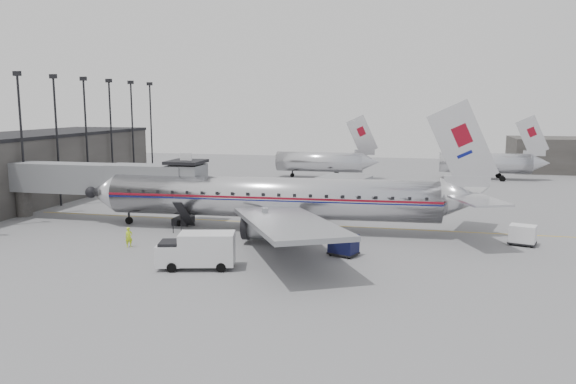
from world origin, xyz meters
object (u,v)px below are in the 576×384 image
airliner (280,198)px  service_van (197,250)px  ramp_worker (129,237)px  baggage_cart_navy (344,244)px  baggage_cart_white (523,234)px

airliner → service_van: 14.01m
airliner → ramp_worker: 14.28m
baggage_cart_navy → baggage_cart_white: baggage_cart_white is taller
airliner → ramp_worker: (-10.83, -9.04, -2.27)m
airliner → service_van: size_ratio=6.59×
baggage_cart_white → baggage_cart_navy: bearing=-137.7°
airliner → service_van: bearing=-104.9°
airliner → ramp_worker: airliner is taller
service_van → baggage_cart_navy: (9.94, 5.83, -0.48)m
service_van → baggage_cart_white: 27.40m
service_van → ramp_worker: (-7.91, 4.55, -0.54)m
service_van → baggage_cart_navy: bearing=17.0°
service_van → baggage_cart_navy: service_van is taller
service_van → baggage_cart_white: service_van is taller
ramp_worker → baggage_cart_navy: bearing=-35.5°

